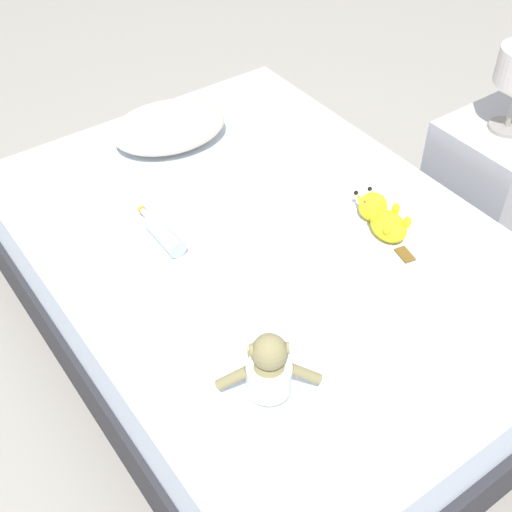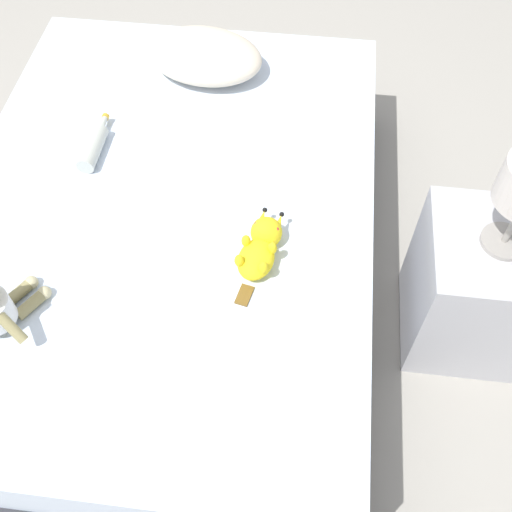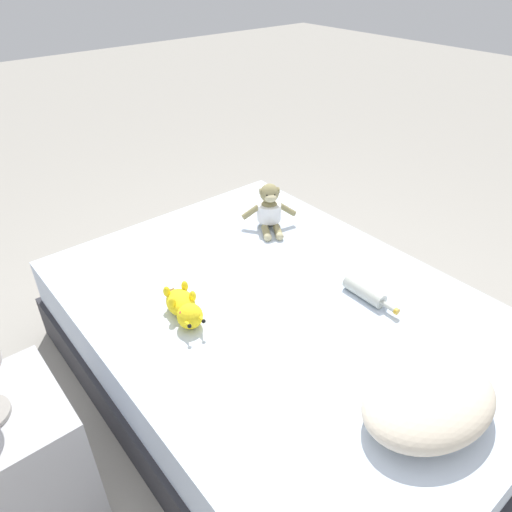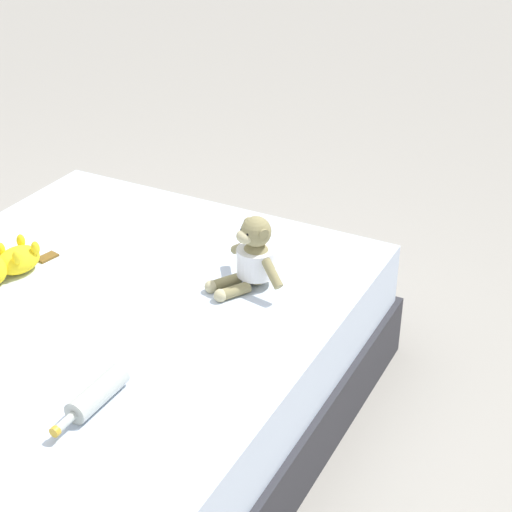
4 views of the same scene
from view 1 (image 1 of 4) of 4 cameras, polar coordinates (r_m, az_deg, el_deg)
ground_plane at (r=2.64m, az=0.79°, el=-5.72°), size 16.00×16.00×0.00m
bed at (r=2.48m, az=0.84°, el=-2.38°), size 1.45×2.00×0.45m
pillow at (r=2.76m, az=-7.29°, el=10.65°), size 0.51×0.39×0.15m
plush_monkey at (r=1.82m, az=1.05°, el=-9.48°), size 0.26×0.25×0.24m
plush_yellow_creature at (r=2.37m, az=10.44°, el=3.21°), size 0.15×0.33×0.10m
glass_bottle at (r=2.31m, az=-7.70°, el=1.83°), size 0.07×0.26×0.06m
nightstand at (r=3.02m, az=18.91°, el=5.76°), size 0.41×0.41×0.53m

